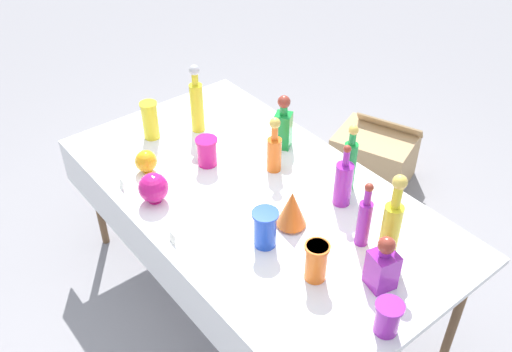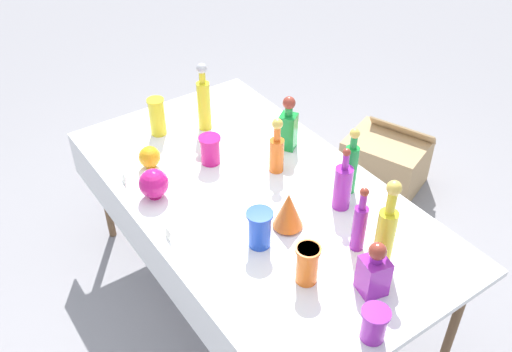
{
  "view_description": "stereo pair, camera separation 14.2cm",
  "coord_description": "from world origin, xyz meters",
  "views": [
    {
      "loc": [
        1.69,
        -1.35,
        2.53
      ],
      "look_at": [
        0.0,
        0.0,
        0.86
      ],
      "focal_mm": 40.0,
      "sensor_mm": 36.0,
      "label": 1
    },
    {
      "loc": [
        1.77,
        -1.23,
        2.53
      ],
      "look_at": [
        0.0,
        0.0,
        0.86
      ],
      "focal_mm": 40.0,
      "sensor_mm": 36.0,
      "label": 2
    }
  ],
  "objects": [
    {
      "name": "tall_bottle_5",
      "position": [
        -0.64,
        0.09,
        0.94
      ],
      "size": [
        0.07,
        0.07,
        0.4
      ],
      "color": "yellow",
      "rests_on": "display_table"
    },
    {
      "name": "slender_vase_4",
      "position": [
        0.58,
        -0.16,
        0.86
      ],
      "size": [
        0.11,
        0.11,
        0.18
      ],
      "color": "orange",
      "rests_on": "display_table"
    },
    {
      "name": "slender_vase_0",
      "position": [
        0.94,
        -0.13,
        0.84
      ],
      "size": [
        0.11,
        0.11,
        0.14
      ],
      "color": "purple",
      "rests_on": "display_table"
    },
    {
      "name": "slender_vase_2",
      "position": [
        0.31,
        -0.19,
        0.86
      ],
      "size": [
        0.12,
        0.12,
        0.18
      ],
      "color": "blue",
      "rests_on": "display_table"
    },
    {
      "name": "round_bowl_0",
      "position": [
        -0.25,
        -0.42,
        0.84
      ],
      "size": [
        0.14,
        0.14,
        0.15
      ],
      "color": "#C61972",
      "rests_on": "display_table"
    },
    {
      "name": "square_decanter_0",
      "position": [
        0.78,
        0.02,
        0.87
      ],
      "size": [
        0.12,
        0.12,
        0.26
      ],
      "color": "purple",
      "rests_on": "display_table"
    },
    {
      "name": "slender_vase_1",
      "position": [
        -0.34,
        -0.05,
        0.84
      ],
      "size": [
        0.11,
        0.11,
        0.15
      ],
      "color": "#C61972",
      "rests_on": "display_table"
    },
    {
      "name": "tall_bottle_4",
      "position": [
        0.68,
        0.17,
        0.94
      ],
      "size": [
        0.08,
        0.08,
        0.43
      ],
      "color": "yellow",
      "rests_on": "display_table"
    },
    {
      "name": "fluted_vase_0",
      "position": [
        0.29,
        -0.02,
        0.86
      ],
      "size": [
        0.14,
        0.14,
        0.19
      ],
      "color": "orange",
      "rests_on": "display_table"
    },
    {
      "name": "round_bowl_1",
      "position": [
        -0.48,
        -0.33,
        0.82
      ],
      "size": [
        0.11,
        0.11,
        0.12
      ],
      "color": "orange",
      "rests_on": "display_table"
    },
    {
      "name": "square_decanter_1",
      "position": [
        -0.22,
        0.36,
        0.9
      ],
      "size": [
        0.12,
        0.12,
        0.31
      ],
      "color": "#198C38",
      "rests_on": "display_table"
    },
    {
      "name": "price_tag_center",
      "position": [
        0.04,
        -0.5,
        0.78
      ],
      "size": [
        0.05,
        0.02,
        0.04
      ],
      "primitive_type": "cube",
      "rotation": [
        -0.21,
        0.0,
        -0.08
      ],
      "color": "white",
      "rests_on": "display_table"
    },
    {
      "name": "display_table",
      "position": [
        0.0,
        -0.03,
        0.71
      ],
      "size": [
        2.06,
        1.15,
        0.76
      ],
      "color": "white",
      "rests_on": "ground"
    },
    {
      "name": "tall_bottle_3",
      "position": [
        0.56,
        0.14,
        0.9
      ],
      "size": [
        0.06,
        0.06,
        0.33
      ],
      "color": "purple",
      "rests_on": "display_table"
    },
    {
      "name": "slender_vase_3",
      "position": [
        -0.74,
        -0.15,
        0.88
      ],
      "size": [
        0.1,
        0.1,
        0.22
      ],
      "color": "yellow",
      "rests_on": "display_table"
    },
    {
      "name": "price_tag_left",
      "position": [
        -0.44,
        -0.49,
        0.78
      ],
      "size": [
        0.05,
        0.02,
        0.05
      ],
      "primitive_type": "cube",
      "rotation": [
        -0.21,
        0.0,
        -0.1
      ],
      "color": "white",
      "rests_on": "display_table"
    },
    {
      "name": "tall_bottle_0",
      "position": [
        0.32,
        0.27,
        0.88
      ],
      "size": [
        0.08,
        0.08,
        0.33
      ],
      "color": "purple",
      "rests_on": "display_table"
    },
    {
      "name": "ground_plane",
      "position": [
        0.0,
        0.0,
        0.0
      ],
      "size": [
        40.0,
        40.0,
        0.0
      ],
      "primitive_type": "plane",
      "color": "gray"
    },
    {
      "name": "tall_bottle_1",
      "position": [
        -0.09,
        0.19,
        0.89
      ],
      "size": [
        0.07,
        0.07,
        0.31
      ],
      "color": "orange",
      "rests_on": "display_table"
    },
    {
      "name": "cardboard_box_behind_left",
      "position": [
        -0.34,
        1.34,
        0.18
      ],
      "size": [
        0.64,
        0.58,
        0.44
      ],
      "color": "tan",
      "rests_on": "ground"
    },
    {
      "name": "tall_bottle_2",
      "position": [
        0.25,
        0.38,
        0.91
      ],
      "size": [
        0.07,
        0.07,
        0.36
      ],
      "color": "#198C38",
      "rests_on": "display_table"
    }
  ]
}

